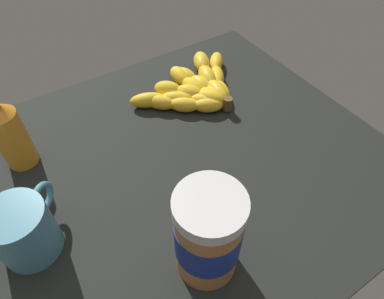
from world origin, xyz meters
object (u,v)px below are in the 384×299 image
peanut_butter_jar (208,235)px  coffee_mug (24,230)px  honey_bottle (9,133)px  banana_bunch (197,88)px

peanut_butter_jar → coffee_mug: size_ratio=1.51×
honey_bottle → coffee_mug: honey_bottle is taller
banana_bunch → honey_bottle: honey_bottle is taller
banana_bunch → coffee_mug: (-40.86, -17.47, 2.97)cm
honey_bottle → banana_bunch: bearing=-1.4°
banana_bunch → peanut_butter_jar: bearing=-121.1°
coffee_mug → honey_bottle: bearing=81.0°
banana_bunch → coffee_mug: coffee_mug is taller
honey_bottle → peanut_butter_jar: bearing=-62.8°
banana_bunch → coffee_mug: 44.54cm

